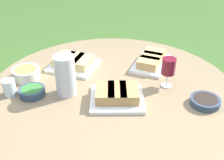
# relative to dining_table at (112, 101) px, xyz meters

# --- Properties ---
(dining_table) EXTENTS (1.44, 1.44, 0.75)m
(dining_table) POSITION_rel_dining_table_xyz_m (0.00, 0.00, 0.00)
(dining_table) COLOR #4C4C51
(dining_table) RESTS_ON ground_plane
(water_pitcher) EXTENTS (0.12, 0.11, 0.23)m
(water_pitcher) POSITION_rel_dining_table_xyz_m (0.05, 0.25, 0.20)
(water_pitcher) COLOR silver
(water_pitcher) RESTS_ON dining_table
(wine_glass) EXTENTS (0.08, 0.08, 0.18)m
(wine_glass) POSITION_rel_dining_table_xyz_m (-0.09, -0.30, 0.21)
(wine_glass) COLOR silver
(wine_glass) RESTS_ON dining_table
(platter_bread_main) EXTENTS (0.36, 0.36, 0.07)m
(platter_bread_main) POSITION_rel_dining_table_xyz_m (0.17, -0.34, 0.12)
(platter_bread_main) COLOR white
(platter_bread_main) RESTS_ON dining_table
(platter_charcuterie) EXTENTS (0.34, 0.35, 0.08)m
(platter_charcuterie) POSITION_rel_dining_table_xyz_m (-0.11, 0.02, 0.12)
(platter_charcuterie) COLOR white
(platter_charcuterie) RESTS_ON dining_table
(platter_sandwich_side) EXTENTS (0.38, 0.38, 0.07)m
(platter_sandwich_side) POSITION_rel_dining_table_xyz_m (0.33, 0.14, 0.12)
(platter_sandwich_side) COLOR white
(platter_sandwich_side) RESTS_ON dining_table
(bowl_fries) EXTENTS (0.16, 0.16, 0.06)m
(bowl_fries) POSITION_rel_dining_table_xyz_m (0.30, 0.44, 0.12)
(bowl_fries) COLOR beige
(bowl_fries) RESTS_ON dining_table
(bowl_salad) EXTENTS (0.14, 0.14, 0.04)m
(bowl_salad) POSITION_rel_dining_table_xyz_m (0.10, 0.43, 0.11)
(bowl_salad) COLOR #334256
(bowl_salad) RESTS_ON dining_table
(bowl_olives) EXTENTS (0.16, 0.16, 0.04)m
(bowl_olives) POSITION_rel_dining_table_xyz_m (-0.31, -0.40, 0.11)
(bowl_olives) COLOR #334256
(bowl_olives) RESTS_ON dining_table
(cup_water_near) EXTENTS (0.07, 0.07, 0.09)m
(cup_water_near) POSITION_rel_dining_table_xyz_m (0.15, 0.54, 0.13)
(cup_water_near) COLOR silver
(cup_water_near) RESTS_ON dining_table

